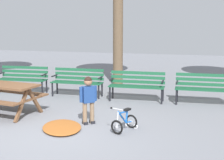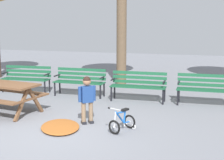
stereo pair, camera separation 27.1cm
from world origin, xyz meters
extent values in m
plane|color=slate|center=(0.00, 0.00, 0.00)|extent=(36.00, 36.00, 0.00)
cube|color=brown|center=(-1.84, 1.08, 0.74)|extent=(1.90, 1.03, 0.05)
cube|color=brown|center=(-1.75, 1.63, 0.45)|extent=(1.82, 0.51, 0.04)
cube|color=brown|center=(-1.10, 0.72, 0.36)|extent=(0.15, 0.57, 0.76)
cube|color=brown|center=(-1.03, 1.21, 0.36)|extent=(0.15, 0.57, 0.76)
cube|color=brown|center=(-1.07, 0.96, 0.42)|extent=(0.25, 1.10, 0.04)
cube|color=#195133|center=(-2.72, 3.63, 0.44)|extent=(1.60, 0.19, 0.03)
cube|color=#195133|center=(-2.71, 3.51, 0.44)|extent=(1.60, 0.19, 0.03)
cube|color=#195133|center=(-2.70, 3.39, 0.44)|extent=(1.60, 0.19, 0.03)
cube|color=#195133|center=(-2.69, 3.27, 0.44)|extent=(1.60, 0.19, 0.03)
cube|color=#195133|center=(-2.72, 3.67, 0.54)|extent=(1.60, 0.16, 0.09)
cube|color=#195133|center=(-2.72, 3.67, 0.67)|extent=(1.60, 0.16, 0.09)
cube|color=#195133|center=(-2.72, 3.67, 0.81)|extent=(1.60, 0.16, 0.09)
cylinder|color=black|center=(-1.94, 3.35, 0.22)|extent=(0.05, 0.05, 0.44)
cylinder|color=black|center=(-1.97, 3.70, 0.22)|extent=(0.05, 0.05, 0.44)
cube|color=black|center=(-1.96, 3.52, 0.62)|extent=(0.07, 0.40, 0.03)
cylinder|color=black|center=(-3.44, 3.23, 0.22)|extent=(0.05, 0.05, 0.44)
cylinder|color=black|center=(-3.47, 3.59, 0.22)|extent=(0.05, 0.05, 0.44)
cube|color=black|center=(-3.45, 3.41, 0.62)|extent=(0.07, 0.40, 0.03)
cube|color=#195133|center=(-0.81, 3.62, 0.44)|extent=(1.60, 0.10, 0.03)
cube|color=#195133|center=(-0.81, 3.50, 0.44)|extent=(1.60, 0.10, 0.03)
cube|color=#195133|center=(-0.80, 3.38, 0.44)|extent=(1.60, 0.10, 0.03)
cube|color=#195133|center=(-0.80, 3.26, 0.44)|extent=(1.60, 0.10, 0.03)
cube|color=#195133|center=(-0.81, 3.66, 0.54)|extent=(1.60, 0.08, 0.09)
cube|color=#195133|center=(-0.81, 3.66, 0.67)|extent=(1.60, 0.08, 0.09)
cube|color=#195133|center=(-0.81, 3.66, 0.81)|extent=(1.60, 0.08, 0.09)
cylinder|color=black|center=(-0.05, 3.29, 0.22)|extent=(0.05, 0.05, 0.44)
cylinder|color=black|center=(-0.06, 3.65, 0.22)|extent=(0.05, 0.05, 0.44)
cube|color=black|center=(-0.05, 3.47, 0.62)|extent=(0.05, 0.40, 0.03)
cylinder|color=black|center=(-1.55, 3.26, 0.22)|extent=(0.05, 0.05, 0.44)
cylinder|color=black|center=(-1.56, 3.62, 0.22)|extent=(0.05, 0.05, 0.44)
cube|color=black|center=(-1.55, 3.44, 0.62)|extent=(0.05, 0.40, 0.03)
cube|color=#195133|center=(1.09, 3.48, 0.44)|extent=(1.60, 0.13, 0.03)
cube|color=#195133|center=(1.09, 3.36, 0.44)|extent=(1.60, 0.13, 0.03)
cube|color=#195133|center=(1.10, 3.24, 0.44)|extent=(1.60, 0.13, 0.03)
cube|color=#195133|center=(1.10, 3.12, 0.44)|extent=(1.60, 0.13, 0.03)
cube|color=#195133|center=(1.09, 3.52, 0.54)|extent=(1.60, 0.10, 0.09)
cube|color=#195133|center=(1.09, 3.52, 0.67)|extent=(1.60, 0.10, 0.09)
cube|color=#195133|center=(1.09, 3.52, 0.81)|extent=(1.60, 0.10, 0.09)
cylinder|color=black|center=(1.85, 3.17, 0.22)|extent=(0.05, 0.05, 0.44)
cylinder|color=black|center=(1.84, 3.53, 0.22)|extent=(0.05, 0.05, 0.44)
cube|color=black|center=(1.84, 3.35, 0.62)|extent=(0.05, 0.40, 0.03)
cylinder|color=black|center=(0.35, 3.11, 0.22)|extent=(0.05, 0.05, 0.44)
cylinder|color=black|center=(0.34, 3.47, 0.22)|extent=(0.05, 0.05, 0.44)
cube|color=black|center=(0.35, 3.29, 0.62)|extent=(0.05, 0.40, 0.03)
cube|color=#195133|center=(2.99, 3.58, 0.44)|extent=(1.60, 0.14, 0.03)
cube|color=#195133|center=(2.99, 3.46, 0.44)|extent=(1.60, 0.14, 0.03)
cube|color=#195133|center=(3.00, 3.34, 0.44)|extent=(1.60, 0.14, 0.03)
cube|color=#195133|center=(3.00, 3.22, 0.44)|extent=(1.60, 0.14, 0.03)
cube|color=#195133|center=(2.99, 3.62, 0.54)|extent=(1.60, 0.11, 0.09)
cube|color=#195133|center=(2.99, 3.62, 0.67)|extent=(1.60, 0.11, 0.09)
cube|color=#195133|center=(2.99, 3.62, 0.81)|extent=(1.60, 0.11, 0.09)
cylinder|color=black|center=(2.25, 3.21, 0.22)|extent=(0.05, 0.05, 0.44)
cylinder|color=black|center=(2.24, 3.57, 0.22)|extent=(0.05, 0.05, 0.44)
cube|color=black|center=(2.25, 3.39, 0.62)|extent=(0.06, 0.40, 0.03)
cylinder|color=#7F664C|center=(0.57, 0.92, 0.25)|extent=(0.10, 0.10, 0.50)
cube|color=black|center=(0.57, 0.92, 0.03)|extent=(0.17, 0.18, 0.06)
cylinder|color=#7F664C|center=(0.44, 0.81, 0.25)|extent=(0.10, 0.10, 0.50)
cube|color=black|center=(0.44, 0.81, 0.03)|extent=(0.17, 0.18, 0.06)
cube|color=navy|center=(0.50, 0.87, 0.68)|extent=(0.29, 0.29, 0.37)
sphere|color=#996B4C|center=(0.50, 0.87, 0.97)|extent=(0.18, 0.18, 0.18)
sphere|color=black|center=(0.50, 0.87, 1.00)|extent=(0.17, 0.17, 0.17)
cylinder|color=navy|center=(0.63, 0.98, 0.69)|extent=(0.07, 0.07, 0.35)
cylinder|color=navy|center=(0.38, 0.75, 0.69)|extent=(0.07, 0.07, 0.35)
torus|color=black|center=(1.31, 0.34, 0.15)|extent=(0.29, 0.15, 0.30)
cylinder|color=silver|center=(1.31, 0.34, 0.15)|extent=(0.06, 0.06, 0.04)
torus|color=black|center=(1.51, 0.82, 0.15)|extent=(0.29, 0.15, 0.30)
cylinder|color=silver|center=(1.51, 0.82, 0.15)|extent=(0.06, 0.06, 0.04)
torus|color=white|center=(1.61, 0.78, 0.05)|extent=(0.11, 0.06, 0.11)
torus|color=white|center=(1.41, 0.86, 0.05)|extent=(0.11, 0.06, 0.11)
cylinder|color=blue|center=(1.38, 0.51, 0.32)|extent=(0.15, 0.30, 0.32)
cylinder|color=blue|center=(1.44, 0.65, 0.30)|extent=(0.06, 0.08, 0.27)
cylinder|color=blue|center=(1.47, 0.73, 0.16)|extent=(0.10, 0.20, 0.05)
cylinder|color=silver|center=(1.32, 0.36, 0.31)|extent=(0.06, 0.08, 0.32)
cylinder|color=blue|center=(1.39, 0.52, 0.42)|extent=(0.15, 0.31, 0.05)
cube|color=black|center=(1.45, 0.67, 0.45)|extent=(0.15, 0.19, 0.04)
cylinder|color=silver|center=(1.33, 0.38, 0.52)|extent=(0.32, 0.15, 0.02)
cylinder|color=black|center=(1.48, 0.31, 0.52)|extent=(0.06, 0.05, 0.04)
cylinder|color=black|center=(1.17, 0.44, 0.52)|extent=(0.06, 0.05, 0.04)
ellipsoid|color=#9E5623|center=(0.07, 0.36, 0.04)|extent=(1.28, 1.43, 0.07)
cylinder|color=brown|center=(-0.09, 5.69, 1.94)|extent=(0.36, 0.36, 3.89)
camera|label=1|loc=(3.03, -6.07, 2.28)|focal=54.03mm
camera|label=2|loc=(3.29, -5.99, 2.28)|focal=54.03mm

